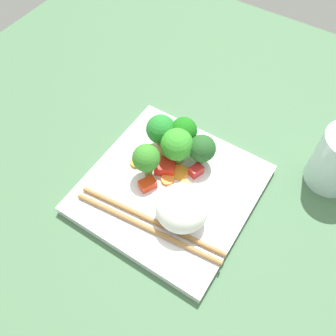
{
  "coord_description": "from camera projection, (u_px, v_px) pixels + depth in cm",
  "views": [
    {
      "loc": [
        -15.74,
        25.23,
        50.9
      ],
      "look_at": [
        1.44,
        -1.62,
        3.72
      ],
      "focal_mm": 38.77,
      "sensor_mm": 36.0,
      "label": 1
    }
  ],
  "objects": [
    {
      "name": "pepper_chunk_1",
      "position": [
        150.0,
        162.0,
        0.59
      ],
      "size": [
        2.17,
        2.53,
        1.45
      ],
      "primitive_type": "cube",
      "rotation": [
        0.0,
        0.0,
        1.83
      ],
      "color": "red",
      "rests_on": "square_plate"
    },
    {
      "name": "chicken_piece_1",
      "position": [
        185.0,
        187.0,
        0.56
      ],
      "size": [
        3.14,
        3.36,
        1.71
      ],
      "primitive_type": "ellipsoid",
      "rotation": [
        0.0,
        0.0,
        2.06
      ],
      "color": "tan",
      "rests_on": "square_plate"
    },
    {
      "name": "pepper_chunk_2",
      "position": [
        148.0,
        184.0,
        0.57
      ],
      "size": [
        2.8,
        3.12,
        1.43
      ],
      "primitive_type": "cube",
      "rotation": [
        0.0,
        0.0,
        4.23
      ],
      "color": "red",
      "rests_on": "square_plate"
    },
    {
      "name": "broccoli_floret_4",
      "position": [
        161.0,
        130.0,
        0.59
      ],
      "size": [
        4.8,
        4.8,
        6.68
      ],
      "color": "#5B9B42",
      "rests_on": "square_plate"
    },
    {
      "name": "carrot_slice_2",
      "position": [
        148.0,
        152.0,
        0.61
      ],
      "size": [
        3.32,
        3.32,
        0.76
      ],
      "primitive_type": "cylinder",
      "rotation": [
        0.0,
        0.0,
        0.23
      ],
      "color": "orange",
      "rests_on": "square_plate"
    },
    {
      "name": "broccoli_floret_2",
      "position": [
        184.0,
        131.0,
        0.59
      ],
      "size": [
        4.45,
        4.45,
        6.4
      ],
      "color": "#63A242",
      "rests_on": "square_plate"
    },
    {
      "name": "broccoli_floret_3",
      "position": [
        202.0,
        149.0,
        0.57
      ],
      "size": [
        4.43,
        4.43,
        6.01
      ],
      "color": "#549C41",
      "rests_on": "square_plate"
    },
    {
      "name": "rice_mound",
      "position": [
        182.0,
        208.0,
        0.52
      ],
      "size": [
        10.31,
        10.29,
        5.93
      ],
      "primitive_type": "ellipsoid",
      "rotation": [
        0.0,
        0.0,
        5.85
      ],
      "color": "white",
      "rests_on": "square_plate"
    },
    {
      "name": "pepper_chunk_3",
      "position": [
        196.0,
        171.0,
        0.58
      ],
      "size": [
        2.12,
        2.47,
        1.74
      ],
      "primitive_type": "cube",
      "rotation": [
        0.0,
        0.0,
        1.22
      ],
      "color": "red",
      "rests_on": "square_plate"
    },
    {
      "name": "chopstick_pair",
      "position": [
        149.0,
        224.0,
        0.53
      ],
      "size": [
        23.93,
        4.55,
        0.77
      ],
      "rotation": [
        0.0,
        0.0,
        3.24
      ],
      "color": "#A07341",
      "rests_on": "square_plate"
    },
    {
      "name": "chicken_piece_0",
      "position": [
        166.0,
        149.0,
        0.6
      ],
      "size": [
        4.7,
        4.79,
        2.71
      ],
      "primitive_type": "ellipsoid",
      "rotation": [
        0.0,
        0.0,
        4.21
      ],
      "color": "tan",
      "rests_on": "square_plate"
    },
    {
      "name": "pepper_chunk_0",
      "position": [
        165.0,
        167.0,
        0.58
      ],
      "size": [
        3.96,
        3.65,
        1.86
      ],
      "primitive_type": "cube",
      "rotation": [
        0.0,
        0.0,
        0.42
      ],
      "color": "red",
      "rests_on": "square_plate"
    },
    {
      "name": "square_plate",
      "position": [
        170.0,
        189.0,
        0.58
      ],
      "size": [
        25.48,
        25.48,
        1.72
      ],
      "primitive_type": "cube",
      "rotation": [
        0.0,
        0.0,
        -0.0
      ],
      "color": "white",
      "rests_on": "ground_plane"
    },
    {
      "name": "carrot_slice_0",
      "position": [
        181.0,
        173.0,
        0.58
      ],
      "size": [
        3.94,
        3.94,
        0.51
      ],
      "primitive_type": "cylinder",
      "rotation": [
        0.0,
        0.0,
        0.8
      ],
      "color": "orange",
      "rests_on": "square_plate"
    },
    {
      "name": "carrot_slice_3",
      "position": [
        168.0,
        179.0,
        0.58
      ],
      "size": [
        2.83,
        2.83,
        0.52
      ],
      "primitive_type": "cylinder",
      "rotation": [
        0.0,
        0.0,
        2.01
      ],
      "color": "orange",
      "rests_on": "square_plate"
    },
    {
      "name": "broccoli_floret_1",
      "position": [
        146.0,
        159.0,
        0.55
      ],
      "size": [
        4.36,
        4.36,
        6.67
      ],
      "color": "#5F993F",
      "rests_on": "square_plate"
    },
    {
      "name": "broccoli_floret_0",
      "position": [
        177.0,
        145.0,
        0.57
      ],
      "size": [
        5.2,
        5.2,
        7.01
      ],
      "color": "#7BB04F",
      "rests_on": "square_plate"
    },
    {
      "name": "carrot_slice_1",
      "position": [
        137.0,
        163.0,
        0.6
      ],
      "size": [
        2.56,
        2.56,
        0.55
      ],
      "primitive_type": "cylinder",
      "rotation": [
        0.0,
        0.0,
        2.81
      ],
      "color": "orange",
      "rests_on": "square_plate"
    },
    {
      "name": "ground_plane",
      "position": [
        170.0,
        195.0,
        0.6
      ],
      "size": [
        110.0,
        110.0,
        2.0
      ],
      "primitive_type": "cube",
      "color": "#456D49"
    }
  ]
}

